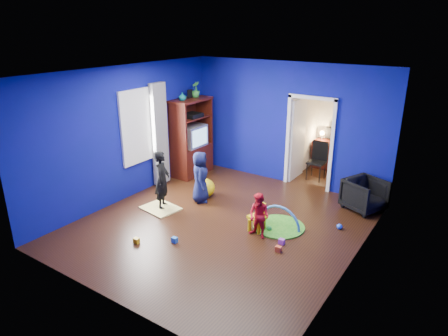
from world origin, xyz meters
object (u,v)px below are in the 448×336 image
Objects in this scene: crt_tv at (193,136)px; play_mat at (279,226)px; child_black at (162,180)px; tv_armoire at (191,137)px; kid_chair at (257,218)px; armchair at (365,195)px; child_navy at (200,177)px; study_desk at (330,155)px; hopper_ball at (206,188)px; vase at (182,96)px; toddler_red at (259,216)px; folding_chair at (316,162)px.

play_mat is (3.16, -1.38, -1.01)m from crt_tv.
tv_armoire reaches higher than child_black.
play_mat is at bearing 67.92° from kid_chair.
armchair is at bearing -86.25° from child_black.
child_navy reaches higher than play_mat.
kid_chair is (2.90, -1.72, -0.73)m from tv_armoire.
child_black is 2.12m from tv_armoire.
kid_chair is at bearing -131.05° from play_mat.
study_desk is at bearing 39.97° from tv_armoire.
child_black reaches higher than play_mat.
vase is at bearing 148.87° from hopper_ball.
armchair is 0.59× the size of child_black.
vase reaches higher than child_black.
toddler_red is 3.65m from tv_armoire.
tv_armoire is at bearing 139.29° from hopper_ball.
toddler_red is 0.87× the size of play_mat.
crt_tv is at bearing 167.91° from kid_chair.
kid_chair reaches higher than hopper_ball.
child_black is at bearing -173.73° from toddler_red.
crt_tv is 3.16m from folding_chair.
study_desk is (-0.38, 3.74, 0.36)m from play_mat.
child_navy is (-3.10, -1.56, 0.23)m from armchair.
child_navy is 2.28× the size of kid_chair.
crt_tv reaches higher than study_desk.
child_navy is 2.15m from vase.
child_navy is 0.58× the size of tv_armoire.
child_navy reaches higher than kid_chair.
crt_tv reaches higher than child_black.
child_navy reaches higher than armchair.
toddler_red is 4.29m from study_desk.
study_desk reaches higher than play_mat.
folding_chair is at bearing 99.35° from toddler_red.
child_navy is at bearing -62.39° from child_black.
vase is 0.22× the size of study_desk.
toddler_red is 0.70m from play_mat.
child_black is 1.10× the size of child_navy.
crt_tv is 3.71m from study_desk.
child_navy is at bearing -121.02° from folding_chair.
folding_chair is at bearing 55.61° from hopper_ball.
vase is 0.28× the size of crt_tv.
kid_chair is (-0.15, 0.20, -0.18)m from toddler_red.
study_desk is (2.82, 2.36, -0.60)m from tv_armoire.
folding_chair is at bearing -67.28° from child_navy.
tv_armoire is at bearing 90.00° from vase.
toddler_red is 3.33m from folding_chair.
play_mat is 3.78m from study_desk.
crt_tv is 0.80× the size of study_desk.
tv_armoire is 1.99× the size of play_mat.
vase is at bearing -90.00° from tv_armoire.
tv_armoire is 3.61m from play_mat.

